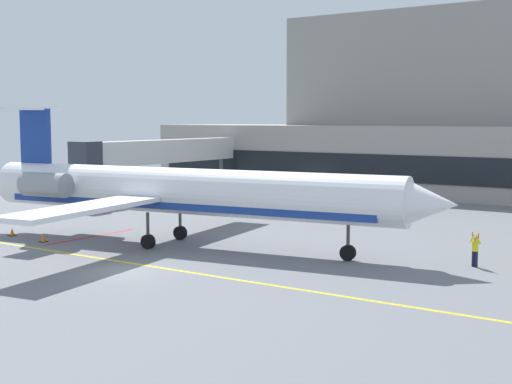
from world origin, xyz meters
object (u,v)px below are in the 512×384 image
at_px(regional_jet, 175,191).
at_px(marshaller, 475,249).
at_px(fuel_tank, 255,184).
at_px(pushback_tractor, 206,194).

distance_m(regional_jet, marshaller, 18.45).
relative_size(regional_jet, marshaller, 18.19).
relative_size(fuel_tank, marshaller, 3.22).
xyz_separation_m(pushback_tractor, marshaller, (29.97, -14.62, 0.10)).
bearing_deg(pushback_tractor, marshaller, -26.01).
bearing_deg(marshaller, fuel_tank, 143.47).
height_order(pushback_tractor, fuel_tank, fuel_tank).
bearing_deg(fuel_tank, pushback_tractor, -98.52).
xyz_separation_m(regional_jet, fuel_tank, (-11.10, 25.42, -2.05)).
distance_m(pushback_tractor, marshaller, 33.35).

